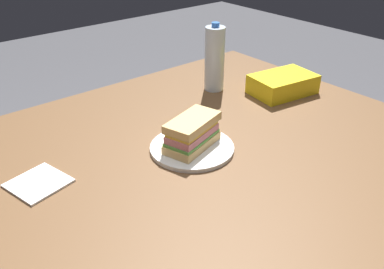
# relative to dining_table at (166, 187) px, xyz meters

# --- Properties ---
(dining_table) EXTENTS (1.68, 1.18, 0.73)m
(dining_table) POSITION_rel_dining_table_xyz_m (0.00, 0.00, 0.00)
(dining_table) COLOR brown
(dining_table) RESTS_ON ground_plane
(paper_plate) EXTENTS (0.24, 0.24, 0.01)m
(paper_plate) POSITION_rel_dining_table_xyz_m (0.11, 0.02, 0.08)
(paper_plate) COLOR white
(paper_plate) RESTS_ON dining_table
(sandwich) EXTENTS (0.20, 0.14, 0.08)m
(sandwich) POSITION_rel_dining_table_xyz_m (0.11, 0.02, 0.13)
(sandwich) COLOR #DBB26B
(sandwich) RESTS_ON paper_plate
(chip_bag) EXTENTS (0.25, 0.18, 0.07)m
(chip_bag) POSITION_rel_dining_table_xyz_m (0.63, 0.12, 0.11)
(chip_bag) COLOR yellow
(chip_bag) RESTS_ON dining_table
(water_bottle_tall) EXTENTS (0.07, 0.07, 0.25)m
(water_bottle_tall) POSITION_rel_dining_table_xyz_m (0.46, 0.31, 0.19)
(water_bottle_tall) COLOR silver
(water_bottle_tall) RESTS_ON dining_table
(paper_napkin) EXTENTS (0.16, 0.16, 0.01)m
(paper_napkin) POSITION_rel_dining_table_xyz_m (-0.30, 0.14, 0.08)
(paper_napkin) COLOR white
(paper_napkin) RESTS_ON dining_table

